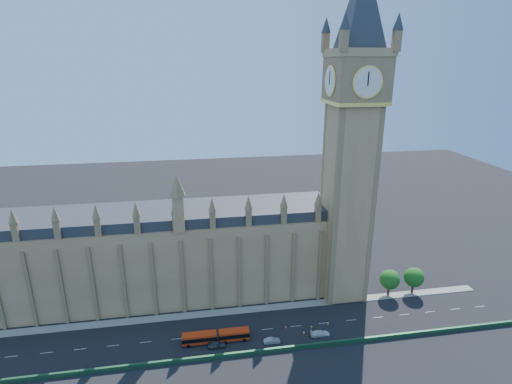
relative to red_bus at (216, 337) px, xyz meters
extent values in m
plane|color=black|center=(2.01, 2.80, -1.54)|extent=(400.00, 400.00, 0.00)
cube|color=#9E7C4C|center=(-22.99, 24.80, 10.96)|extent=(120.00, 20.00, 25.00)
cube|color=#2D3035|center=(-22.99, 24.80, 24.96)|extent=(120.00, 18.00, 3.00)
cube|color=#9E7C4C|center=(40.01, 16.80, 27.46)|extent=(12.00, 12.00, 58.00)
cube|color=olive|center=(40.01, 16.80, 62.46)|extent=(14.00, 14.00, 12.00)
cylinder|color=silver|center=(40.01, 9.65, 62.46)|extent=(7.20, 0.30, 7.20)
cube|color=#9E7C4C|center=(40.01, 16.80, 69.46)|extent=(14.50, 14.50, 2.00)
cube|color=#1E4C2D|center=(2.01, -6.20, -0.94)|extent=(160.00, 0.60, 1.20)
cube|color=gray|center=(2.01, 12.30, -1.46)|extent=(160.00, 3.00, 0.16)
cylinder|color=#382619|center=(54.01, 12.80, 0.46)|extent=(0.70, 0.70, 4.00)
sphere|color=#164311|center=(54.01, 12.80, 3.96)|extent=(6.00, 6.00, 6.00)
sphere|color=#164311|center=(54.81, 13.10, 4.56)|extent=(4.38, 4.38, 4.38)
cylinder|color=#382619|center=(62.01, 12.80, 0.46)|extent=(0.70, 0.70, 4.00)
sphere|color=#164311|center=(62.01, 12.80, 3.96)|extent=(6.00, 6.00, 6.00)
sphere|color=#164311|center=(62.81, 13.10, 4.56)|extent=(4.38, 4.38, 4.38)
cube|color=red|center=(-4.19, 0.02, -0.08)|extent=(8.81, 2.49, 2.93)
cube|color=red|center=(4.71, -0.03, -0.08)|extent=(7.83, 2.49, 2.93)
cube|color=black|center=(-4.19, 0.02, 0.27)|extent=(8.86, 2.54, 1.11)
cube|color=black|center=(4.71, -0.03, 0.27)|extent=(7.88, 2.54, 1.11)
cylinder|color=black|center=(0.01, 0.00, -0.23)|extent=(0.80, 2.35, 2.35)
cylinder|color=black|center=(-7.01, -1.18, -1.06)|extent=(0.98, 0.30, 0.98)
cylinder|color=black|center=(-7.00, 1.26, -1.06)|extent=(0.98, 0.30, 0.98)
cylinder|color=black|center=(-1.38, -1.21, -1.06)|extent=(0.98, 0.30, 0.98)
cylinder|color=black|center=(-1.37, 1.23, -1.06)|extent=(0.98, 0.30, 0.98)
cylinder|color=black|center=(2.20, -1.23, -1.06)|extent=(0.98, 0.30, 0.98)
cylinder|color=black|center=(2.21, 1.21, -1.06)|extent=(0.98, 0.30, 0.98)
cylinder|color=black|center=(7.20, -1.26, -1.06)|extent=(0.98, 0.30, 0.98)
cylinder|color=black|center=(7.21, 1.18, -1.06)|extent=(0.98, 0.30, 0.98)
imported|color=#404448|center=(0.01, -2.11, -0.76)|extent=(4.62, 1.93, 1.56)
imported|color=#9B9CA2|center=(14.19, -2.83, -0.85)|extent=(4.23, 1.52, 1.39)
imported|color=white|center=(27.30, -2.19, -0.81)|extent=(5.16, 2.24, 1.48)
cube|color=black|center=(26.03, 1.39, -1.53)|extent=(0.38, 0.38, 0.04)
cone|color=orange|center=(26.03, 1.39, -1.23)|extent=(0.42, 0.42, 0.64)
cylinder|color=white|center=(26.03, 1.39, -1.14)|extent=(0.31, 0.31, 0.11)
cube|color=black|center=(23.27, -0.71, -1.52)|extent=(0.57, 0.57, 0.05)
cone|color=#F2460C|center=(23.27, -0.71, -1.15)|extent=(0.63, 0.63, 0.80)
cylinder|color=white|center=(23.27, -0.71, -1.03)|extent=(0.39, 0.39, 0.14)
cube|color=black|center=(19.06, 2.35, -1.53)|extent=(0.41, 0.41, 0.04)
cone|color=#FF370D|center=(19.06, 2.35, -1.21)|extent=(0.45, 0.45, 0.68)
cylinder|color=white|center=(19.06, 2.35, -1.11)|extent=(0.33, 0.33, 0.12)
cube|color=black|center=(30.89, 2.01, -1.53)|extent=(0.42, 0.42, 0.04)
cone|color=orange|center=(30.89, 2.01, -1.23)|extent=(0.46, 0.46, 0.63)
cylinder|color=white|center=(30.89, 2.01, -1.14)|extent=(0.31, 0.31, 0.11)
camera|label=1|loc=(-3.80, -86.13, 67.66)|focal=28.00mm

